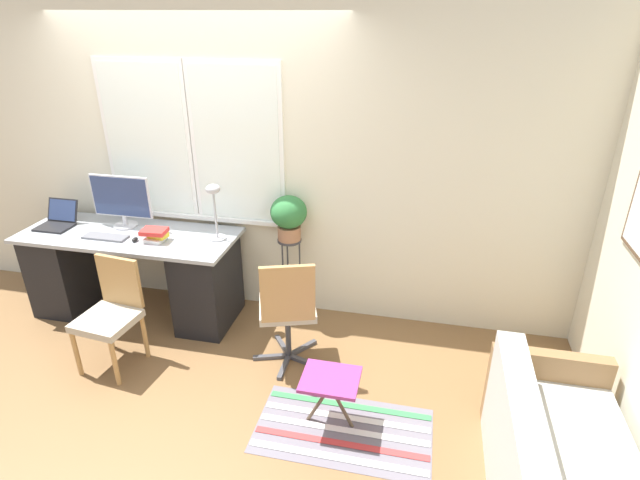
{
  "coord_description": "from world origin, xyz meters",
  "views": [
    {
      "loc": [
        1.86,
        -3.06,
        2.51
      ],
      "look_at": [
        1.14,
        0.17,
        0.97
      ],
      "focal_mm": 28.0,
      "sensor_mm": 36.0,
      "label": 1
    }
  ],
  "objects": [
    {
      "name": "desk",
      "position": [
        -0.57,
        0.34,
        0.41
      ],
      "size": [
        1.85,
        0.69,
        0.78
      ],
      "color": "#9EA3A8",
      "rests_on": "ground_plane"
    },
    {
      "name": "couch_loveseat",
      "position": [
        2.68,
        -0.99,
        0.26
      ],
      "size": [
        0.71,
        1.4,
        0.74
      ],
      "rotation": [
        0.0,
        0.0,
        1.57
      ],
      "color": "beige",
      "rests_on": "ground_plane"
    },
    {
      "name": "laptop",
      "position": [
        -1.25,
        0.36,
        0.83
      ],
      "size": [
        0.29,
        0.29,
        0.21
      ],
      "color": "black",
      "rests_on": "desk"
    },
    {
      "name": "floor_rug_striped",
      "position": [
        1.48,
        -0.65,
        0.0
      ],
      "size": [
        1.14,
        0.62,
        0.01
      ],
      "color": "slate",
      "rests_on": "ground_plane"
    },
    {
      "name": "plant_stand",
      "position": [
        0.78,
        0.61,
        0.61
      ],
      "size": [
        0.2,
        0.2,
        0.74
      ],
      "color": "#333338",
      "rests_on": "ground_plane"
    },
    {
      "name": "monitor",
      "position": [
        -0.67,
        0.48,
        1.02
      ],
      "size": [
        0.54,
        0.2,
        0.46
      ],
      "color": "silver",
      "rests_on": "desk"
    },
    {
      "name": "desk_chair_wooden",
      "position": [
        -0.36,
        -0.32,
        0.45
      ],
      "size": [
        0.44,
        0.45,
        0.84
      ],
      "rotation": [
        0.0,
        0.0,
        -0.11
      ],
      "color": "#B2844C",
      "rests_on": "ground_plane"
    },
    {
      "name": "desk_lamp",
      "position": [
        0.22,
        0.41,
        1.11
      ],
      "size": [
        0.15,
        0.15,
        0.47
      ],
      "color": "#ADADB2",
      "rests_on": "desk"
    },
    {
      "name": "mouse",
      "position": [
        -0.42,
        0.22,
        0.8
      ],
      "size": [
        0.04,
        0.07,
        0.03
      ],
      "color": "black",
      "rests_on": "desk"
    },
    {
      "name": "potted_plant",
      "position": [
        0.78,
        0.61,
        0.96
      ],
      "size": [
        0.3,
        0.3,
        0.38
      ],
      "color": "#9E6B4C",
      "rests_on": "plant_stand"
    },
    {
      "name": "keyboard",
      "position": [
        -0.7,
        0.22,
        0.79
      ],
      "size": [
        0.37,
        0.12,
        0.02
      ],
      "color": "slate",
      "rests_on": "desk"
    },
    {
      "name": "folding_stool",
      "position": [
        1.38,
        -0.61,
        0.34
      ],
      "size": [
        0.37,
        0.31,
        0.39
      ],
      "color": "#93337A",
      "rests_on": "ground_plane"
    },
    {
      "name": "office_chair_swivel",
      "position": [
        0.95,
        -0.07,
        0.5
      ],
      "size": [
        0.55,
        0.54,
        0.93
      ],
      "rotation": [
        0.0,
        0.0,
        3.47
      ],
      "color": "#47474C",
      "rests_on": "ground_plane"
    },
    {
      "name": "wall_back_with_window",
      "position": [
        -0.0,
        0.77,
        1.35
      ],
      "size": [
        9.0,
        0.12,
        2.7
      ],
      "color": "beige",
      "rests_on": "ground_plane"
    },
    {
      "name": "ground_plane",
      "position": [
        0.0,
        0.0,
        0.0
      ],
      "size": [
        14.0,
        14.0,
        0.0
      ],
      "primitive_type": "plane",
      "color": "brown"
    },
    {
      "name": "book_stack",
      "position": [
        -0.26,
        0.26,
        0.84
      ],
      "size": [
        0.21,
        0.16,
        0.1
      ],
      "color": "white",
      "rests_on": "desk"
    }
  ]
}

